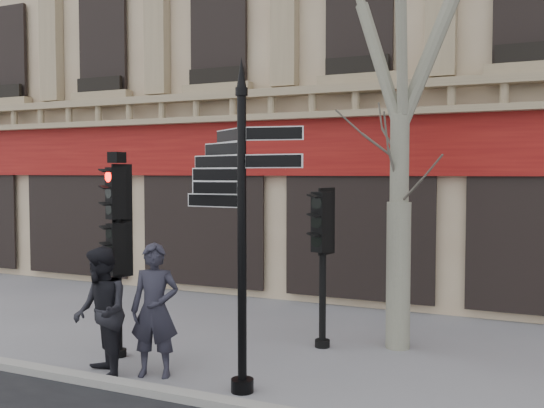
{
  "coord_description": "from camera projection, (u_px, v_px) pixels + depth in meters",
  "views": [
    {
      "loc": [
        3.75,
        -8.1,
        3.03
      ],
      "look_at": [
        -0.16,
        0.6,
        2.53
      ],
      "focal_mm": 40.0,
      "sensor_mm": 36.0,
      "label": 1
    }
  ],
  "objects": [
    {
      "name": "fingerpost",
      "position": [
        242.0,
        169.0,
        8.19
      ],
      "size": [
        2.33,
        2.33,
        4.57
      ],
      "rotation": [
        0.0,
        0.0,
        -0.25
      ],
      "color": "black",
      "rests_on": "ground"
    },
    {
      "name": "kerb",
      "position": [
        220.0,
        403.0,
        7.79
      ],
      "size": [
        80.0,
        0.25,
        0.12
      ],
      "primitive_type": "cube",
      "color": "gray",
      "rests_on": "ground"
    },
    {
      "name": "pedestrian_b",
      "position": [
        101.0,
        312.0,
        8.9
      ],
      "size": [
        1.19,
        1.17,
        1.94
      ],
      "primitive_type": "imported",
      "rotation": [
        0.0,
        0.0,
        -0.7
      ],
      "color": "black",
      "rests_on": "ground"
    },
    {
      "name": "traffic_signal_main",
      "position": [
        118.0,
        228.0,
        9.84
      ],
      "size": [
        0.43,
        0.37,
        3.36
      ],
      "rotation": [
        0.0,
        0.0,
        -0.32
      ],
      "color": "black",
      "rests_on": "ground"
    },
    {
      "name": "traffic_signal_secondary",
      "position": [
        323.0,
        239.0,
        10.39
      ],
      "size": [
        0.52,
        0.43,
        2.7
      ],
      "rotation": [
        0.0,
        0.0,
        -0.25
      ],
      "color": "black",
      "rests_on": "ground"
    },
    {
      "name": "pedestrian_a",
      "position": [
        155.0,
        310.0,
        8.95
      ],
      "size": [
        0.84,
        0.68,
        1.98
      ],
      "primitive_type": "imported",
      "rotation": [
        0.0,
        0.0,
        0.32
      ],
      "color": "#22212C",
      "rests_on": "ground"
    },
    {
      "name": "ground",
      "position": [
        266.0,
        374.0,
        9.07
      ],
      "size": [
        80.0,
        80.0,
        0.0
      ],
      "primitive_type": "plane",
      "color": "slate",
      "rests_on": "ground"
    }
  ]
}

